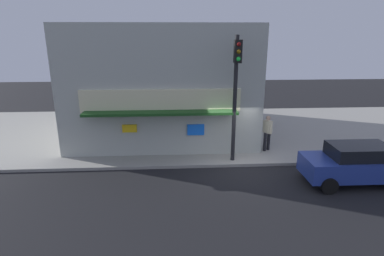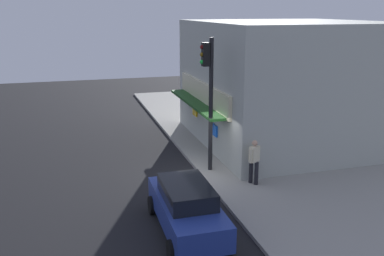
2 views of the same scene
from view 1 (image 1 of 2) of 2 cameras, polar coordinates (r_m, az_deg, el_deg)
ground_plane at (r=14.46m, az=8.15°, el=-7.10°), size 55.10×55.10×0.00m
sidewalk at (r=19.40m, az=5.07°, el=-0.48°), size 36.73×10.76×0.14m
corner_building at (r=18.92m, az=-5.24°, el=8.87°), size 9.75×9.84×6.17m
traffic_light at (r=13.80m, az=8.03°, el=8.00°), size 0.32×0.58×5.66m
trash_can at (r=15.91m, az=-9.30°, el=-2.73°), size 0.55×0.55×0.84m
pedestrian at (r=16.06m, az=13.64°, el=-0.59°), size 0.45×0.55×1.81m
parked_car_blue at (r=14.23m, az=28.07°, el=-5.76°), size 4.32×1.94×1.63m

